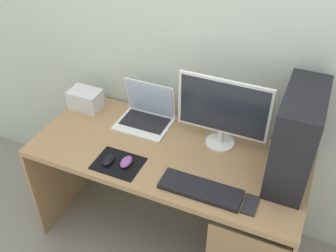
% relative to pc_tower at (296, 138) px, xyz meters
% --- Properties ---
extents(ground_plane, '(8.00, 8.00, 0.00)m').
position_rel_pc_tower_xyz_m(ground_plane, '(-0.65, -0.08, -1.00)').
color(ground_plane, gray).
extents(wall_back, '(4.00, 0.05, 2.60)m').
position_rel_pc_tower_xyz_m(wall_back, '(-0.65, 0.30, 0.30)').
color(wall_back, beige).
rests_on(wall_back, ground_plane).
extents(desk, '(1.56, 0.68, 0.75)m').
position_rel_pc_tower_xyz_m(desk, '(-0.63, -0.09, -0.39)').
color(desk, '#A37A51').
rests_on(desk, ground_plane).
extents(pc_tower, '(0.19, 0.45, 0.50)m').
position_rel_pc_tower_xyz_m(pc_tower, '(0.00, 0.00, 0.00)').
color(pc_tower, black).
rests_on(pc_tower, desk).
extents(monitor, '(0.51, 0.17, 0.43)m').
position_rel_pc_tower_xyz_m(monitor, '(-0.40, 0.10, -0.02)').
color(monitor, white).
rests_on(monitor, desk).
extents(laptop, '(0.32, 0.25, 0.25)m').
position_rel_pc_tower_xyz_m(laptop, '(-0.89, 0.12, -0.20)').
color(laptop, white).
rests_on(laptop, desk).
extents(projector, '(0.20, 0.14, 0.13)m').
position_rel_pc_tower_xyz_m(projector, '(-1.31, 0.11, -0.19)').
color(projector, silver).
rests_on(projector, desk).
extents(keyboard, '(0.42, 0.14, 0.02)m').
position_rel_pc_tower_xyz_m(keyboard, '(-0.38, -0.29, -0.24)').
color(keyboard, black).
rests_on(keyboard, desk).
extents(mousepad, '(0.26, 0.20, 0.00)m').
position_rel_pc_tower_xyz_m(mousepad, '(-0.86, -0.28, -0.25)').
color(mousepad, black).
rests_on(mousepad, desk).
extents(mouse_left, '(0.06, 0.10, 0.03)m').
position_rel_pc_tower_xyz_m(mouse_left, '(-0.81, -0.27, -0.23)').
color(mouse_left, '#8C4C99').
rests_on(mouse_left, mousepad).
extents(mouse_right, '(0.06, 0.10, 0.03)m').
position_rel_pc_tower_xyz_m(mouse_right, '(-0.91, -0.30, -0.23)').
color(mouse_right, black).
rests_on(mouse_right, mousepad).
extents(cell_phone, '(0.07, 0.13, 0.01)m').
position_rel_pc_tower_xyz_m(cell_phone, '(-0.13, -0.29, -0.25)').
color(cell_phone, '#232326').
rests_on(cell_phone, desk).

